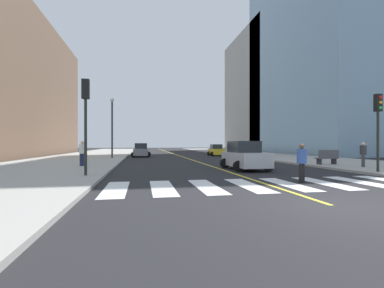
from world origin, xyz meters
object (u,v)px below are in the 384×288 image
(car_yellow_nearest, at_px, (216,150))
(pedestrian_waiting_east, at_px, (363,153))
(pedestrian_crossing, at_px, (302,161))
(car_gray_second, at_px, (141,151))
(pedestrian_walking_west, at_px, (82,152))
(traffic_light_far_corner, at_px, (86,108))
(traffic_light_near_corner, at_px, (378,117))
(park_bench, at_px, (327,157))
(car_silver_third, at_px, (245,156))
(street_lamp, at_px, (112,122))

(car_yellow_nearest, distance_m, pedestrian_waiting_east, 22.16)
(pedestrian_crossing, xyz_separation_m, pedestrian_waiting_east, (7.93, 5.19, 0.12))
(car_gray_second, height_order, pedestrian_walking_west, pedestrian_walking_west)
(traffic_light_far_corner, distance_m, pedestrian_walking_west, 6.80)
(traffic_light_near_corner, bearing_deg, traffic_light_far_corner, -4.21)
(pedestrian_waiting_east, distance_m, pedestrian_walking_west, 19.77)
(pedestrian_walking_west, bearing_deg, park_bench, -177.58)
(traffic_light_far_corner, bearing_deg, car_gray_second, 82.96)
(car_yellow_nearest, height_order, pedestrian_crossing, pedestrian_crossing)
(traffic_light_near_corner, bearing_deg, pedestrian_waiting_east, -120.29)
(traffic_light_near_corner, bearing_deg, pedestrian_crossing, 19.70)
(traffic_light_far_corner, xyz_separation_m, park_bench, (16.90, 4.22, -2.89))
(park_bench, bearing_deg, car_gray_second, 34.33)
(car_silver_third, xyz_separation_m, park_bench, (7.24, 1.33, -0.21))
(traffic_light_near_corner, height_order, pedestrian_crossing, traffic_light_near_corner)
(car_gray_second, bearing_deg, park_bench, -49.55)
(car_gray_second, xyz_separation_m, street_lamp, (-3.18, -4.95, 3.32))
(pedestrian_waiting_east, bearing_deg, pedestrian_crossing, -6.49)
(traffic_light_near_corner, xyz_separation_m, park_bench, (0.78, 5.40, -2.60))
(car_silver_third, relative_size, traffic_light_far_corner, 0.89)
(park_bench, distance_m, pedestrian_waiting_east, 2.65)
(car_yellow_nearest, distance_m, pedestrian_crossing, 27.11)
(car_silver_third, distance_m, pedestrian_waiting_east, 8.27)
(car_yellow_nearest, height_order, car_silver_third, car_silver_third)
(park_bench, xyz_separation_m, pedestrian_waiting_east, (0.95, -2.44, 0.40))
(street_lamp, bearing_deg, pedestrian_walking_west, -95.02)
(street_lamp, bearing_deg, traffic_light_near_corner, -47.70)
(traffic_light_far_corner, relative_size, pedestrian_walking_west, 2.73)
(traffic_light_far_corner, relative_size, pedestrian_crossing, 2.78)
(pedestrian_crossing, distance_m, pedestrian_waiting_east, 9.48)
(street_lamp, bearing_deg, pedestrian_waiting_east, -39.80)
(car_yellow_nearest, bearing_deg, street_lamp, 26.87)
(traffic_light_near_corner, relative_size, pedestrian_crossing, 2.53)
(car_silver_third, relative_size, street_lamp, 0.65)
(pedestrian_crossing, bearing_deg, car_yellow_nearest, 42.61)
(traffic_light_far_corner, bearing_deg, pedestrian_crossing, -18.96)
(car_yellow_nearest, bearing_deg, pedestrian_crossing, 84.59)
(pedestrian_walking_west, bearing_deg, car_gray_second, -96.10)
(traffic_light_near_corner, height_order, pedestrian_walking_west, traffic_light_near_corner)
(car_gray_second, distance_m, pedestrian_walking_west, 16.34)
(car_silver_third, height_order, traffic_light_near_corner, traffic_light_near_corner)
(car_silver_third, height_order, street_lamp, street_lamp)
(car_gray_second, xyz_separation_m, traffic_light_near_corner, (13.41, -23.18, 2.45))
(pedestrian_waiting_east, relative_size, street_lamp, 0.25)
(car_gray_second, height_order, pedestrian_waiting_east, pedestrian_waiting_east)
(traffic_light_far_corner, height_order, street_lamp, street_lamp)
(car_yellow_nearest, distance_m, traffic_light_near_corner, 24.94)
(park_bench, relative_size, pedestrian_walking_west, 1.03)
(traffic_light_near_corner, height_order, street_lamp, street_lamp)
(car_gray_second, bearing_deg, pedestrian_crossing, -72.31)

